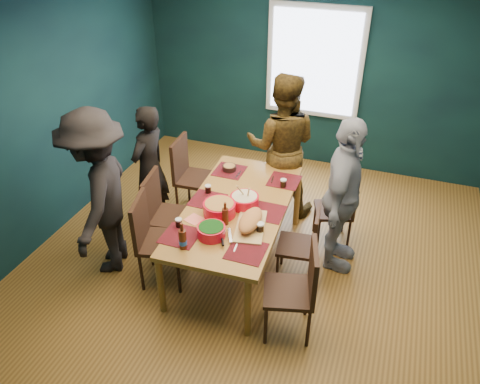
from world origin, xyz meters
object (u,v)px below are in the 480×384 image
object	(u,v)px
chair_left_mid	(162,209)
person_right	(342,197)
cutting_board	(250,222)
bowl_dumpling	(244,200)
bowl_herbs	(211,231)
chair_left_far	(189,171)
chair_right_far	(342,204)
chair_right_mid	(306,241)
bowl_salad	(219,208)
chair_left_near	(152,234)
person_near_left	(99,194)
person_far_left	(150,168)
person_back	(282,146)
chair_right_near	(300,284)
dining_table	(237,212)

from	to	relation	value
chair_left_mid	person_right	size ratio (longest dim) A/B	0.56
cutting_board	bowl_dumpling	bearing A→B (deg)	106.89
bowl_herbs	chair_left_far	bearing A→B (deg)	123.35
chair_right_far	bowl_herbs	size ratio (longest dim) A/B	3.32
bowl_dumpling	chair_right_far	bearing A→B (deg)	38.71
chair_right_far	chair_right_mid	distance (m)	0.81
chair_left_mid	bowl_dumpling	size ratio (longest dim) A/B	3.30
chair_left_mid	bowl_salad	size ratio (longest dim) A/B	2.97
chair_left_far	chair_left_near	size ratio (longest dim) A/B	1.01
person_right	person_near_left	xyz separation A→B (m)	(-2.36, -0.87, 0.05)
chair_right_mid	person_far_left	xyz separation A→B (m)	(-2.01, 0.40, 0.26)
chair_right_mid	bowl_dumpling	xyz separation A→B (m)	(-0.68, 0.04, 0.32)
chair_left_mid	chair_left_near	distance (m)	0.48
person_back	bowl_dumpling	distance (m)	1.18
bowl_salad	cutting_board	xyz separation A→B (m)	(0.37, -0.10, -0.00)
chair_right_near	bowl_dumpling	xyz separation A→B (m)	(-0.79, 0.75, 0.26)
bowl_herbs	cutting_board	bearing A→B (deg)	40.31
chair_right_mid	person_near_left	distance (m)	2.18
chair_right_mid	bowl_dumpling	bearing A→B (deg)	169.99
dining_table	chair_left_near	world-z (taller)	chair_left_near
person_far_left	chair_left_near	bearing A→B (deg)	36.39
chair_right_far	bowl_dumpling	xyz separation A→B (m)	(-0.92, -0.74, 0.31)
chair_left_far	person_right	xyz separation A→B (m)	(1.96, -0.39, 0.28)
chair_right_far	bowl_salad	distance (m)	1.51
cutting_board	chair_left_far	bearing A→B (deg)	126.69
chair_left_near	person_right	xyz separation A→B (m)	(1.76, 0.91, 0.29)
dining_table	chair_left_far	distance (m)	1.21
bowl_salad	bowl_dumpling	xyz separation A→B (m)	(0.19, 0.23, -0.01)
chair_left_far	chair_right_mid	xyz separation A→B (m)	(1.68, -0.77, -0.08)
chair_left_far	person_right	world-z (taller)	person_right
chair_left_far	person_near_left	world-z (taller)	person_near_left
chair_right_near	bowl_dumpling	world-z (taller)	bowl_dumpling
chair_left_far	chair_left_near	xyz separation A→B (m)	(0.20, -1.30, -0.00)
chair_right_mid	person_right	xyz separation A→B (m)	(0.27, 0.38, 0.36)
chair_left_far	bowl_dumpling	distance (m)	1.26
chair_right_mid	dining_table	bearing A→B (deg)	172.92
chair_left_near	bowl_herbs	world-z (taller)	chair_left_near
person_back	person_right	xyz separation A→B (m)	(0.89, -0.83, -0.04)
person_near_left	bowl_herbs	distance (m)	1.28
chair_left_near	chair_right_mid	world-z (taller)	chair_left_near
person_right	bowl_salad	distance (m)	1.28
person_right	person_back	bearing A→B (deg)	47.40
person_right	bowl_salad	world-z (taller)	person_right
person_near_left	cutting_board	size ratio (longest dim) A/B	2.66
person_far_left	person_back	xyz separation A→B (m)	(1.40, 0.81, 0.14)
person_far_left	cutting_board	bearing A→B (deg)	72.01
chair_right_near	person_right	bearing A→B (deg)	66.08
person_back	cutting_board	xyz separation A→B (m)	(0.11, -1.51, -0.08)
chair_left_mid	chair_right_mid	bearing A→B (deg)	-5.75
chair_left_mid	bowl_dumpling	bearing A→B (deg)	-1.79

